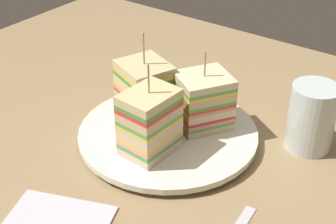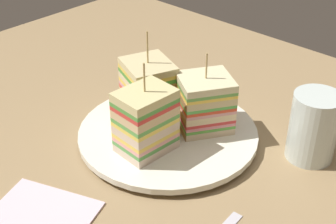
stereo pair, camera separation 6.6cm
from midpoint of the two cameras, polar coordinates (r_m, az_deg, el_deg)
ground_plane at (r=69.22cm, az=2.74°, el=-3.90°), size 102.90×80.19×1.80cm
plate at (r=68.15cm, az=2.78°, el=-2.66°), size 24.78×24.78×1.54cm
sandwich_wedge_0 at (r=61.82cm, az=0.46°, el=-1.16°), size 5.75×7.32×12.49cm
sandwich_wedge_1 at (r=67.12cm, az=7.07°, el=0.98°), size 9.02×9.25×11.21cm
sandwich_wedge_2 at (r=69.17cm, az=0.46°, el=2.58°), size 8.79×8.37×12.87cm
chip_pile at (r=66.93cm, az=2.28°, el=-1.90°), size 5.95×7.75×2.35cm
napkin at (r=57.58cm, az=-11.85°, el=-12.13°), size 14.74×14.16×0.50cm
drinking_glass at (r=67.02cm, az=19.19°, el=-2.22°), size 6.26×6.26×9.27cm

